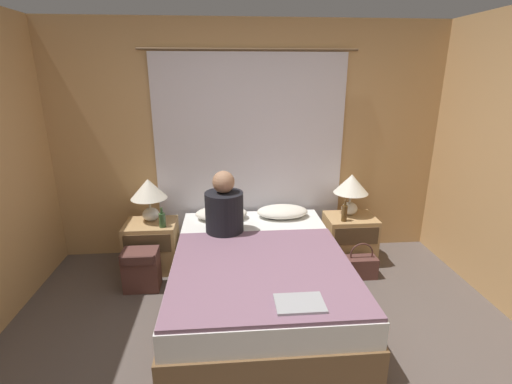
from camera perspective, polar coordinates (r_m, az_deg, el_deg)
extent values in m
cube|color=tan|center=(4.06, -0.98, 7.60)|extent=(4.29, 0.06, 2.50)
cube|color=silver|center=(4.03, -0.91, 5.17)|extent=(2.01, 0.03, 2.18)
cylinder|color=brown|center=(3.94, -0.99, 21.09)|extent=(2.21, 0.02, 0.02)
cube|color=brown|center=(3.39, 0.44, -14.67)|extent=(1.48, 2.05, 0.30)
cube|color=white|center=(3.26, 0.46, -10.95)|extent=(1.44, 2.01, 0.21)
cube|color=tan|center=(4.04, -15.67, -7.98)|extent=(0.52, 0.41, 0.52)
cube|color=#4C3823|center=(3.80, -16.39, -7.64)|extent=(0.46, 0.02, 0.19)
cube|color=tan|center=(4.17, 14.13, -6.98)|extent=(0.52, 0.41, 0.52)
cube|color=#4C3823|center=(3.94, 15.22, -6.58)|extent=(0.46, 0.02, 0.19)
ellipsoid|color=silver|center=(3.97, -15.89, -3.31)|extent=(0.17, 0.17, 0.14)
cylinder|color=#B2A893|center=(3.93, -16.04, -1.66)|extent=(0.02, 0.02, 0.11)
cone|color=silver|center=(3.89, -16.23, 0.49)|extent=(0.36, 0.36, 0.20)
ellipsoid|color=silver|center=(4.11, 14.17, -2.45)|extent=(0.17, 0.17, 0.14)
cylinder|color=#B2A893|center=(4.07, 14.30, -0.85)|extent=(0.02, 0.02, 0.11)
cone|color=silver|center=(4.03, 14.47, 1.23)|extent=(0.36, 0.36, 0.20)
ellipsoid|color=silver|center=(3.92, -5.35, -3.29)|extent=(0.54, 0.34, 0.12)
ellipsoid|color=silver|center=(3.97, 4.08, -3.01)|extent=(0.54, 0.34, 0.12)
cube|color=slate|center=(2.95, 1.00, -11.73)|extent=(1.42, 1.39, 0.03)
cylinder|color=black|center=(3.52, -4.89, -3.29)|extent=(0.36, 0.36, 0.41)
sphere|color=#A87A5B|center=(3.42, -5.03, 1.55)|extent=(0.21, 0.21, 0.21)
cylinder|color=#2D4C28|center=(3.78, -14.22, -4.24)|extent=(0.07, 0.07, 0.14)
cylinder|color=#2D4C28|center=(3.74, -14.34, -2.81)|extent=(0.02, 0.02, 0.06)
cylinder|color=#513819|center=(3.91, 13.44, -3.21)|extent=(0.06, 0.06, 0.17)
cylinder|color=#513819|center=(3.87, 13.56, -1.62)|extent=(0.02, 0.02, 0.06)
cube|color=#9EA0A5|center=(2.54, 6.73, -16.64)|extent=(0.32, 0.23, 0.02)
cube|color=brown|center=(3.74, -17.19, -11.33)|extent=(0.33, 0.22, 0.40)
cube|color=#452824|center=(3.65, -17.49, -9.31)|extent=(0.29, 0.23, 0.08)
cube|color=brown|center=(3.95, 15.76, -11.06)|extent=(0.32, 0.17, 0.21)
torus|color=#492B27|center=(3.88, 15.94, -9.15)|extent=(0.24, 0.02, 0.24)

